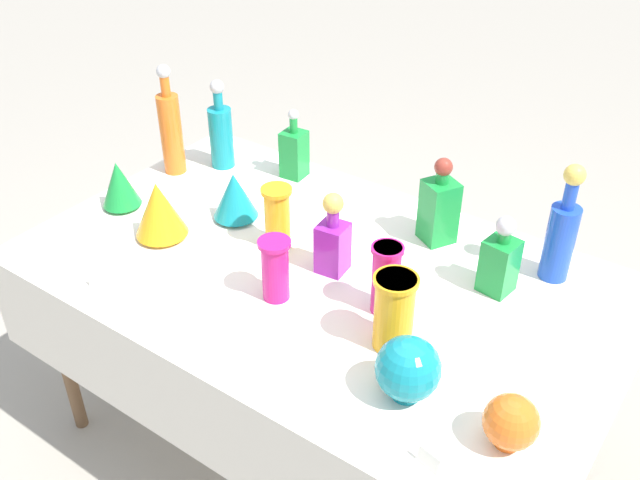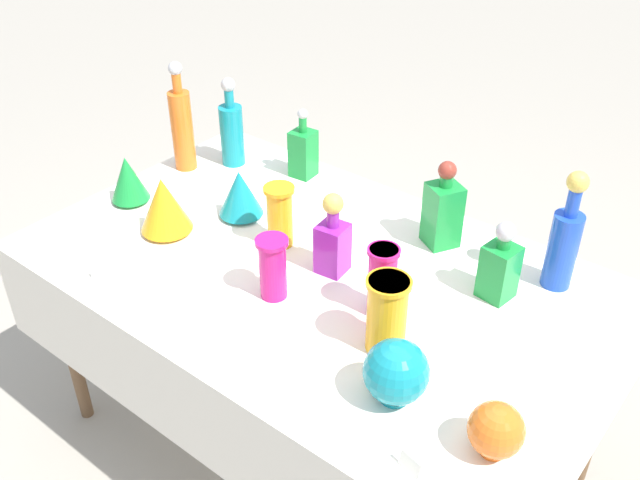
{
  "view_description": "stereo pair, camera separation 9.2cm",
  "coord_description": "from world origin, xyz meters",
  "px_view_note": "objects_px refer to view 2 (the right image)",
  "views": [
    {
      "loc": [
        0.95,
        -1.34,
        1.97
      ],
      "look_at": [
        0.0,
        0.0,
        0.86
      ],
      "focal_mm": 40.0,
      "sensor_mm": 36.0,
      "label": 1
    },
    {
      "loc": [
        1.02,
        -1.28,
        1.97
      ],
      "look_at": [
        0.0,
        0.0,
        0.86
      ],
      "focal_mm": 40.0,
      "sensor_mm": 36.0,
      "label": 2
    }
  ],
  "objects_px": {
    "slender_vase_1": "(382,279)",
    "cardboard_box_behind_right": "(488,293)",
    "square_decanter_0": "(500,266)",
    "round_bowl_0": "(396,372)",
    "tall_bottle_2": "(232,131)",
    "fluted_vase_1": "(240,193)",
    "slender_vase_2": "(387,313)",
    "fluted_vase_2": "(164,204)",
    "cardboard_box_behind_left": "(459,282)",
    "square_decanter_2": "(333,240)",
    "square_decanter_1": "(443,210)",
    "square_decanter_3": "(303,151)",
    "fluted_vase_0": "(128,179)",
    "slender_vase_3": "(280,214)",
    "tall_bottle_0": "(182,126)",
    "tall_bottle_1": "(564,241)",
    "round_bowl_1": "(496,430)",
    "slender_vase_0": "(273,266)"
  },
  "relations": [
    {
      "from": "tall_bottle_2",
      "to": "round_bowl_1",
      "type": "height_order",
      "value": "tall_bottle_2"
    },
    {
      "from": "slender_vase_1",
      "to": "cardboard_box_behind_right",
      "type": "distance_m",
      "value": 1.23
    },
    {
      "from": "cardboard_box_behind_right",
      "to": "square_decanter_2",
      "type": "bearing_deg",
      "value": -96.23
    },
    {
      "from": "tall_bottle_0",
      "to": "square_decanter_0",
      "type": "bearing_deg",
      "value": 0.89
    },
    {
      "from": "square_decanter_0",
      "to": "round_bowl_0",
      "type": "xyz_separation_m",
      "value": [
        -0.01,
        -0.49,
        -0.01
      ]
    },
    {
      "from": "slender_vase_2",
      "to": "round_bowl_0",
      "type": "distance_m",
      "value": 0.17
    },
    {
      "from": "square_decanter_3",
      "to": "slender_vase_1",
      "type": "xyz_separation_m",
      "value": [
        0.63,
        -0.45,
        0.01
      ]
    },
    {
      "from": "fluted_vase_0",
      "to": "fluted_vase_2",
      "type": "height_order",
      "value": "fluted_vase_2"
    },
    {
      "from": "cardboard_box_behind_right",
      "to": "fluted_vase_2",
      "type": "bearing_deg",
      "value": -119.89
    },
    {
      "from": "square_decanter_2",
      "to": "fluted_vase_1",
      "type": "bearing_deg",
      "value": 173.03
    },
    {
      "from": "cardboard_box_behind_right",
      "to": "slender_vase_3",
      "type": "bearing_deg",
      "value": -108.34
    },
    {
      "from": "square_decanter_2",
      "to": "slender_vase_1",
      "type": "relative_size",
      "value": 1.25
    },
    {
      "from": "tall_bottle_1",
      "to": "round_bowl_0",
      "type": "height_order",
      "value": "tall_bottle_1"
    },
    {
      "from": "round_bowl_0",
      "to": "fluted_vase_2",
      "type": "bearing_deg",
      "value": 171.17
    },
    {
      "from": "tall_bottle_1",
      "to": "slender_vase_1",
      "type": "bearing_deg",
      "value": -127.82
    },
    {
      "from": "slender_vase_2",
      "to": "fluted_vase_2",
      "type": "bearing_deg",
      "value": 178.9
    },
    {
      "from": "square_decanter_2",
      "to": "tall_bottle_2",
      "type": "bearing_deg",
      "value": 156.46
    },
    {
      "from": "cardboard_box_behind_left",
      "to": "slender_vase_0",
      "type": "bearing_deg",
      "value": -91.76
    },
    {
      "from": "square_decanter_0",
      "to": "slender_vase_1",
      "type": "xyz_separation_m",
      "value": [
        -0.2,
        -0.25,
        0.01
      ]
    },
    {
      "from": "tall_bottle_2",
      "to": "square_decanter_2",
      "type": "height_order",
      "value": "tall_bottle_2"
    },
    {
      "from": "tall_bottle_0",
      "to": "fluted_vase_0",
      "type": "distance_m",
      "value": 0.29
    },
    {
      "from": "tall_bottle_2",
      "to": "fluted_vase_1",
      "type": "height_order",
      "value": "tall_bottle_2"
    },
    {
      "from": "slender_vase_3",
      "to": "fluted_vase_0",
      "type": "xyz_separation_m",
      "value": [
        -0.55,
        -0.12,
        -0.02
      ]
    },
    {
      "from": "square_decanter_1",
      "to": "cardboard_box_behind_left",
      "type": "xyz_separation_m",
      "value": [
        -0.19,
        0.59,
        -0.71
      ]
    },
    {
      "from": "tall_bottle_2",
      "to": "fluted_vase_0",
      "type": "xyz_separation_m",
      "value": [
        -0.08,
        -0.4,
        -0.04
      ]
    },
    {
      "from": "tall_bottle_0",
      "to": "tall_bottle_1",
      "type": "distance_m",
      "value": 1.32
    },
    {
      "from": "tall_bottle_0",
      "to": "cardboard_box_behind_left",
      "type": "distance_m",
      "value": 1.3
    },
    {
      "from": "tall_bottle_2",
      "to": "square_decanter_0",
      "type": "relative_size",
      "value": 1.37
    },
    {
      "from": "slender_vase_2",
      "to": "round_bowl_1",
      "type": "distance_m",
      "value": 0.38
    },
    {
      "from": "square_decanter_1",
      "to": "slender_vase_2",
      "type": "bearing_deg",
      "value": -74.97
    },
    {
      "from": "round_bowl_0",
      "to": "round_bowl_1",
      "type": "xyz_separation_m",
      "value": [
        0.25,
        0.0,
        -0.02
      ]
    },
    {
      "from": "tall_bottle_2",
      "to": "square_decanter_0",
      "type": "xyz_separation_m",
      "value": [
        1.09,
        -0.11,
        -0.03
      ]
    },
    {
      "from": "tall_bottle_2",
      "to": "round_bowl_1",
      "type": "bearing_deg",
      "value": -24.05
    },
    {
      "from": "fluted_vase_2",
      "to": "round_bowl_0",
      "type": "bearing_deg",
      "value": -8.83
    },
    {
      "from": "square_decanter_3",
      "to": "cardboard_box_behind_left",
      "type": "bearing_deg",
      "value": 52.6
    },
    {
      "from": "square_decanter_0",
      "to": "round_bowl_0",
      "type": "height_order",
      "value": "square_decanter_0"
    },
    {
      "from": "square_decanter_0",
      "to": "slender_vase_3",
      "type": "distance_m",
      "value": 0.64
    },
    {
      "from": "square_decanter_3",
      "to": "fluted_vase_0",
      "type": "bearing_deg",
      "value": -124.04
    },
    {
      "from": "square_decanter_1",
      "to": "square_decanter_2",
      "type": "distance_m",
      "value": 0.35
    },
    {
      "from": "square_decanter_2",
      "to": "tall_bottle_0",
      "type": "bearing_deg",
      "value": 168.12
    },
    {
      "from": "cardboard_box_behind_left",
      "to": "fluted_vase_2",
      "type": "bearing_deg",
      "value": -115.26
    },
    {
      "from": "fluted_vase_2",
      "to": "round_bowl_1",
      "type": "xyz_separation_m",
      "value": [
        1.18,
        -0.14,
        -0.03
      ]
    },
    {
      "from": "slender_vase_1",
      "to": "cardboard_box_behind_right",
      "type": "height_order",
      "value": "slender_vase_1"
    },
    {
      "from": "fluted_vase_0",
      "to": "cardboard_box_behind_left",
      "type": "xyz_separation_m",
      "value": [
        0.73,
        1.01,
        -0.68
      ]
    },
    {
      "from": "square_decanter_1",
      "to": "slender_vase_0",
      "type": "xyz_separation_m",
      "value": [
        -0.22,
        -0.5,
        -0.02
      ]
    },
    {
      "from": "round_bowl_1",
      "to": "square_decanter_1",
      "type": "bearing_deg",
      "value": 128.64
    },
    {
      "from": "tall_bottle_1",
      "to": "round_bowl_0",
      "type": "xyz_separation_m",
      "value": [
        -0.11,
        -0.64,
        -0.06
      ]
    },
    {
      "from": "tall_bottle_2",
      "to": "fluted_vase_1",
      "type": "bearing_deg",
      "value": -42.03
    },
    {
      "from": "square_decanter_2",
      "to": "fluted_vase_0",
      "type": "bearing_deg",
      "value": -171.68
    },
    {
      "from": "round_bowl_1",
      "to": "round_bowl_0",
      "type": "bearing_deg",
      "value": -179.62
    }
  ]
}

